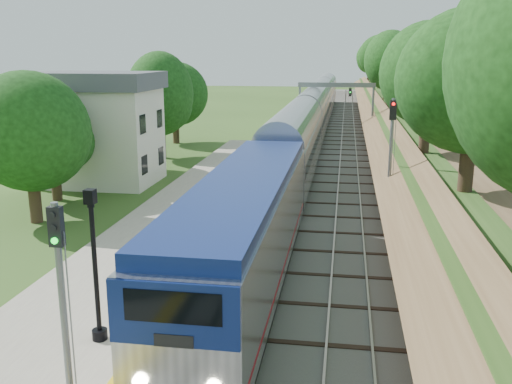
% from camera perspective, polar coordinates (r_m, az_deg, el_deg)
% --- Properties ---
extents(trackbed, '(9.50, 170.00, 0.28)m').
position_cam_1_polar(trackbed, '(69.41, 7.56, 5.93)').
color(trackbed, '#4C4944').
rests_on(trackbed, ground).
extents(platform, '(6.40, 68.00, 0.38)m').
position_cam_1_polar(platform, '(27.82, -10.12, -5.57)').
color(platform, gray).
rests_on(platform, ground).
extents(yellow_stripe, '(0.55, 68.00, 0.01)m').
position_cam_1_polar(yellow_stripe, '(26.99, -4.38, -5.56)').
color(yellow_stripe, gold).
rests_on(yellow_stripe, platform).
extents(embankment, '(10.64, 170.00, 11.70)m').
position_cam_1_polar(embankment, '(69.49, 14.56, 7.19)').
color(embankment, brown).
rests_on(embankment, ground).
extents(station_building, '(8.60, 6.60, 8.00)m').
position_cam_1_polar(station_building, '(42.91, -15.47, 6.26)').
color(station_building, silver).
rests_on(station_building, ground).
extents(signal_gantry, '(8.40, 0.38, 6.20)m').
position_cam_1_polar(signal_gantry, '(63.94, 8.00, 9.55)').
color(signal_gantry, slate).
rests_on(signal_gantry, ground).
extents(trees_behind_platform, '(7.82, 53.32, 7.21)m').
position_cam_1_polar(trees_behind_platform, '(33.29, -17.61, 4.87)').
color(trees_behind_platform, '#332316').
rests_on(trees_behind_platform, ground).
extents(train, '(3.09, 102.66, 4.54)m').
position_cam_1_polar(train, '(62.00, 5.58, 7.18)').
color(train, black).
rests_on(train, trackbed).
extents(lamppost_far, '(0.49, 0.49, 4.92)m').
position_cam_1_polar(lamppost_far, '(18.54, -15.74, -7.96)').
color(lamppost_far, black).
rests_on(lamppost_far, platform).
extents(signal_platform, '(0.33, 0.26, 5.56)m').
position_cam_1_polar(signal_platform, '(14.48, -18.87, -9.22)').
color(signal_platform, slate).
rests_on(signal_platform, platform).
extents(signal_farside, '(0.37, 0.29, 6.75)m').
position_cam_1_polar(signal_farside, '(33.02, 13.35, 4.57)').
color(signal_farside, slate).
rests_on(signal_farside, ground).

